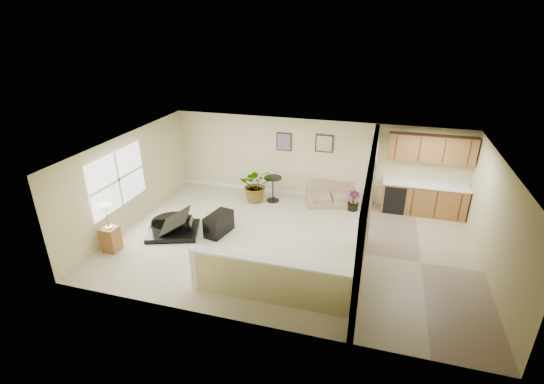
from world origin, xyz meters
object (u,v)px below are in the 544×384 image
(palm_plant, at_px, (256,185))
(lamp_stand, at_px, (110,231))
(loveseat, at_px, (332,194))
(small_plant, at_px, (353,202))
(piano, at_px, (173,214))
(accent_table, at_px, (273,186))
(piano_bench, at_px, (219,224))

(palm_plant, distance_m, lamp_stand, 4.48)
(loveseat, relative_size, lamp_stand, 1.36)
(small_plant, relative_size, lamp_stand, 0.49)
(loveseat, height_order, lamp_stand, lamp_stand)
(piano, relative_size, lamp_stand, 1.45)
(palm_plant, xyz_separation_m, lamp_stand, (-2.53, -3.70, -0.02))
(accent_table, relative_size, small_plant, 1.31)
(piano, height_order, loveseat, piano)
(accent_table, height_order, lamp_stand, lamp_stand)
(piano, bearing_deg, piano_bench, -8.96)
(piano, relative_size, piano_bench, 2.13)
(loveseat, distance_m, lamp_stand, 6.35)
(piano, relative_size, loveseat, 1.07)
(palm_plant, bearing_deg, piano_bench, -98.46)
(palm_plant, relative_size, lamp_stand, 1.00)
(loveseat, bearing_deg, palm_plant, 175.66)
(palm_plant, height_order, small_plant, palm_plant)
(accent_table, relative_size, palm_plant, 0.64)
(piano_bench, bearing_deg, loveseat, 45.47)
(piano, distance_m, small_plant, 5.20)
(piano_bench, distance_m, loveseat, 3.71)
(piano, distance_m, loveseat, 4.77)
(piano_bench, height_order, loveseat, loveseat)
(piano_bench, distance_m, accent_table, 2.49)
(loveseat, relative_size, palm_plant, 1.35)
(accent_table, xyz_separation_m, small_plant, (2.47, 0.05, -0.25))
(small_plant, xyz_separation_m, lamp_stand, (-5.49, -3.89, 0.27))
(piano_bench, distance_m, lamp_stand, 2.68)
(palm_plant, bearing_deg, small_plant, 3.72)
(piano_bench, relative_size, loveseat, 0.50)
(loveseat, relative_size, small_plant, 2.77)
(small_plant, height_order, lamp_stand, lamp_stand)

